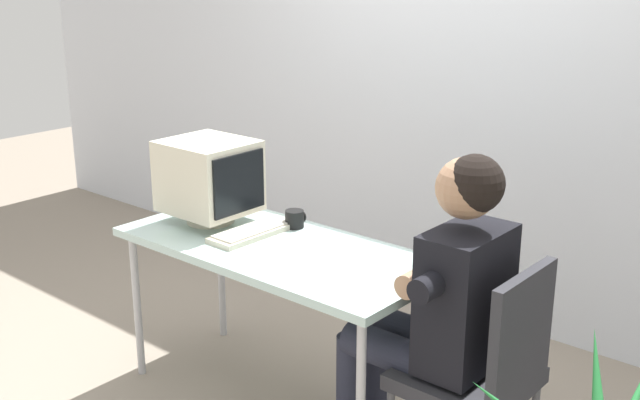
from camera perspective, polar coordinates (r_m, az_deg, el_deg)
The scene contains 8 objects.
ground_plane at distance 3.71m, azimuth -2.93°, elevation -14.16°, with size 12.00×12.00×0.00m, color gray.
wall_back at distance 4.17m, azimuth 13.45°, elevation 10.83°, with size 8.00×0.10×3.00m, color silver.
desk at distance 3.40m, azimuth -3.10°, elevation -4.12°, with size 1.45×0.66×0.75m.
crt_monitor at distance 3.63m, azimuth -8.04°, elevation 1.67°, with size 0.40×0.35×0.39m.
keyboard at distance 3.50m, azimuth -4.82°, elevation -2.29°, with size 0.16×0.44×0.03m.
office_chair at distance 2.96m, azimuth 11.79°, elevation -11.83°, with size 0.45×0.45×0.92m.
person_seated at distance 2.96m, azimuth 8.56°, elevation -7.22°, with size 0.75×0.57×1.29m.
desk_mug at distance 3.58m, azimuth -1.83°, elevation -1.38°, with size 0.09×0.10×0.08m.
Camera 1 is at (2.19, -2.29, 1.93)m, focal length 44.07 mm.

